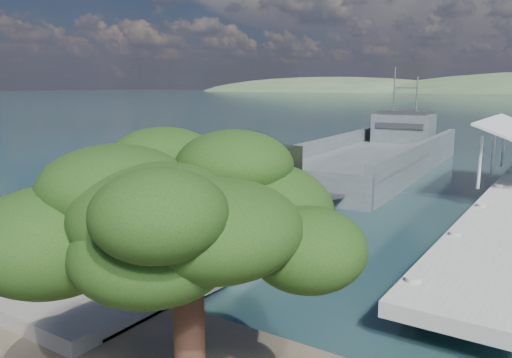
# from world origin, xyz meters

# --- Properties ---
(ground) EXTENTS (1400.00, 1400.00, 0.00)m
(ground) POSITION_xyz_m (0.00, 0.00, 0.00)
(ground) COLOR #18373A
(ground) RESTS_ON ground
(boat_ramp) EXTENTS (10.00, 18.00, 0.50)m
(boat_ramp) POSITION_xyz_m (0.00, -1.00, 0.25)
(boat_ramp) COLOR slate
(boat_ramp) RESTS_ON ground
(shoreline_rocks) EXTENTS (3.20, 5.60, 0.90)m
(shoreline_rocks) POSITION_xyz_m (-6.20, 0.50, 0.00)
(shoreline_rocks) COLOR #5B5B58
(shoreline_rocks) RESTS_ON ground
(landing_craft) EXTENTS (10.08, 34.04, 10.00)m
(landing_craft) POSITION_xyz_m (0.44, 24.22, 0.82)
(landing_craft) COLOR #485055
(landing_craft) RESTS_ON ground
(military_truck) EXTENTS (3.61, 8.24, 3.70)m
(military_truck) POSITION_xyz_m (1.39, 3.21, 2.34)
(military_truck) COLOR black
(military_truck) RESTS_ON boat_ramp
(soldier) EXTENTS (0.82, 0.79, 1.88)m
(soldier) POSITION_xyz_m (-2.85, -0.59, 1.44)
(soldier) COLOR #21331C
(soldier) RESTS_ON boat_ramp
(overhang_tree) EXTENTS (7.51, 6.92, 6.82)m
(overhang_tree) POSITION_xyz_m (9.11, -10.19, 5.46)
(overhang_tree) COLOR #351E15
(overhang_tree) RESTS_ON ground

